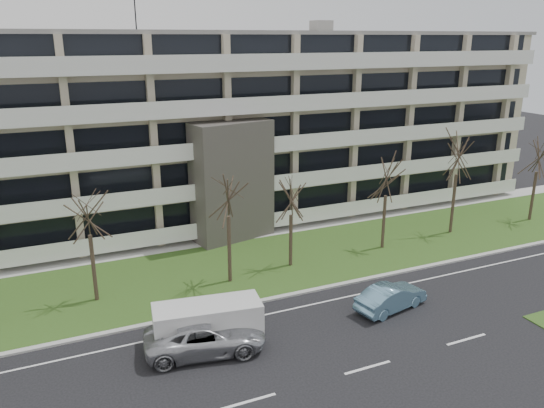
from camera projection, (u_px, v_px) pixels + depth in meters
name	position (u px, v px, depth m)	size (l,w,h in m)	color
ground	(368.00, 368.00, 24.85)	(160.00, 160.00, 0.00)	black
grass_verge	(261.00, 264.00, 36.18)	(90.00, 10.00, 0.06)	#34521B
curb	(293.00, 294.00, 31.81)	(90.00, 0.35, 0.12)	#B2B2AD
sidewalk	(233.00, 237.00, 40.97)	(90.00, 2.00, 0.08)	#B2B2AD
lane_edge_line	(304.00, 306.00, 30.52)	(90.00, 0.12, 0.01)	white
apartment_building	(204.00, 127.00, 44.64)	(60.50, 15.10, 18.75)	#B4A68C
silver_pickup	(205.00, 336.00, 25.91)	(2.73, 5.91, 1.64)	#AEAFB5
blue_sedan	(391.00, 297.00, 30.01)	(1.56, 4.47, 1.47)	#73A8C8
white_van	(209.00, 319.00, 26.65)	(5.63, 2.79, 2.09)	silver
tree_2	(87.00, 208.00, 29.49)	(3.67, 3.67, 7.33)	#382B21
tree_3	(228.00, 189.00, 31.77)	(3.91, 3.91, 7.83)	#382B21
tree_4	(291.00, 195.00, 34.43)	(3.24, 3.24, 6.48)	#382B21
tree_5	(387.00, 174.00, 37.31)	(3.59, 3.59, 7.17)	#382B21
tree_6	(459.00, 151.00, 40.03)	(4.25, 4.25, 8.50)	#382B21
tree_7	(540.00, 152.00, 43.18)	(3.75, 3.75, 7.50)	#382B21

